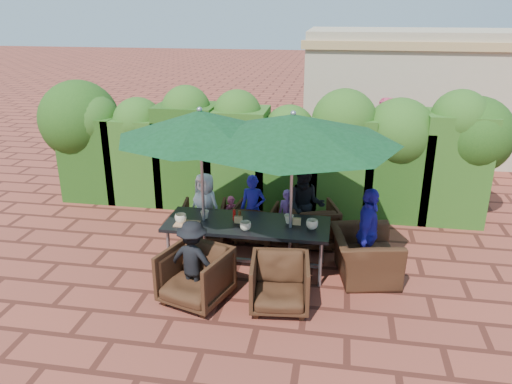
% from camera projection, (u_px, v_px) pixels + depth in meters
% --- Properties ---
extents(ground, '(80.00, 80.00, 0.00)m').
position_uv_depth(ground, '(240.00, 261.00, 7.86)').
color(ground, brown).
rests_on(ground, ground).
extents(dining_table, '(2.44, 0.90, 0.75)m').
position_uv_depth(dining_table, '(247.00, 227.00, 7.42)').
color(dining_table, black).
rests_on(dining_table, ground).
extents(umbrella_left, '(2.40, 2.40, 2.46)m').
position_uv_depth(umbrella_left, '(200.00, 124.00, 6.99)').
color(umbrella_left, gray).
rests_on(umbrella_left, ground).
extents(umbrella_right, '(2.97, 2.97, 2.46)m').
position_uv_depth(umbrella_right, '(293.00, 128.00, 6.74)').
color(umbrella_right, gray).
rests_on(umbrella_right, ground).
extents(chair_far_left, '(0.79, 0.75, 0.72)m').
position_uv_depth(chair_far_left, '(204.00, 219.00, 8.50)').
color(chair_far_left, black).
rests_on(chair_far_left, ground).
extents(chair_far_mid, '(0.74, 0.70, 0.70)m').
position_uv_depth(chair_far_mid, '(256.00, 220.00, 8.48)').
color(chair_far_mid, black).
rests_on(chair_far_mid, ground).
extents(chair_far_right, '(0.94, 0.91, 0.78)m').
position_uv_depth(chair_far_right, '(313.00, 223.00, 8.28)').
color(chair_far_right, black).
rests_on(chair_far_right, ground).
extents(chair_near_left, '(1.00, 0.97, 0.83)m').
position_uv_depth(chair_near_left, '(195.00, 273.00, 6.66)').
color(chair_near_left, black).
rests_on(chair_near_left, ground).
extents(chair_near_right, '(0.83, 0.78, 0.78)m').
position_uv_depth(chair_near_right, '(280.00, 281.00, 6.53)').
color(chair_near_right, black).
rests_on(chair_near_right, ground).
extents(chair_end_right, '(0.87, 1.16, 0.92)m').
position_uv_depth(chair_end_right, '(365.00, 248.00, 7.27)').
color(chair_end_right, black).
rests_on(chair_end_right, ground).
extents(adult_far_left, '(0.67, 0.54, 1.18)m').
position_uv_depth(adult_far_left, '(205.00, 207.00, 8.41)').
color(adult_far_left, white).
rests_on(adult_far_left, ground).
extents(adult_far_mid, '(0.43, 0.35, 1.17)m').
position_uv_depth(adult_far_mid, '(253.00, 209.00, 8.32)').
color(adult_far_mid, '#221EA2').
rests_on(adult_far_mid, ground).
extents(adult_far_right, '(0.67, 0.43, 1.34)m').
position_uv_depth(adult_far_right, '(305.00, 206.00, 8.22)').
color(adult_far_right, black).
rests_on(adult_far_right, ground).
extents(adult_near_left, '(0.77, 0.45, 1.12)m').
position_uv_depth(adult_near_left, '(193.00, 260.00, 6.70)').
color(adult_near_left, black).
rests_on(adult_near_left, ground).
extents(adult_end_right, '(0.53, 0.86, 1.37)m').
position_uv_depth(adult_end_right, '(368.00, 233.00, 7.20)').
color(adult_end_right, '#221EA2').
rests_on(adult_end_right, ground).
extents(child_left, '(0.31, 0.28, 0.75)m').
position_uv_depth(child_left, '(232.00, 217.00, 8.52)').
color(child_left, '#EF5483').
rests_on(child_left, ground).
extents(child_right, '(0.34, 0.28, 0.91)m').
position_uv_depth(child_right, '(287.00, 216.00, 8.38)').
color(child_right, '#7E4EAA').
rests_on(child_right, ground).
extents(pedestrian_a, '(1.49, 0.60, 1.56)m').
position_uv_depth(pedestrian_a, '(354.00, 147.00, 11.27)').
color(pedestrian_a, '#227F36').
rests_on(pedestrian_a, ground).
extents(pedestrian_b, '(1.04, 0.85, 1.87)m').
position_uv_depth(pedestrian_b, '(382.00, 139.00, 11.33)').
color(pedestrian_b, '#EF5483').
rests_on(pedestrian_b, ground).
extents(pedestrian_c, '(1.11, 0.90, 1.58)m').
position_uv_depth(pedestrian_c, '(425.00, 150.00, 10.97)').
color(pedestrian_c, gray).
rests_on(pedestrian_c, ground).
extents(cup_a, '(0.18, 0.18, 0.14)m').
position_uv_depth(cup_a, '(181.00, 218.00, 7.38)').
color(cup_a, beige).
rests_on(cup_a, dining_table).
extents(cup_b, '(0.13, 0.13, 0.12)m').
position_uv_depth(cup_b, '(205.00, 215.00, 7.54)').
color(cup_b, beige).
rests_on(cup_b, dining_table).
extents(cup_c, '(0.16, 0.16, 0.13)m').
position_uv_depth(cup_c, '(245.00, 226.00, 7.14)').
color(cup_c, beige).
rests_on(cup_c, dining_table).
extents(cup_d, '(0.14, 0.14, 0.13)m').
position_uv_depth(cup_d, '(289.00, 219.00, 7.37)').
color(cup_d, beige).
rests_on(cup_d, dining_table).
extents(cup_e, '(0.18, 0.18, 0.14)m').
position_uv_depth(cup_e, '(312.00, 224.00, 7.18)').
color(cup_e, beige).
rests_on(cup_e, dining_table).
extents(ketchup_bottle, '(0.04, 0.04, 0.17)m').
position_uv_depth(ketchup_bottle, '(234.00, 215.00, 7.46)').
color(ketchup_bottle, '#B20C0A').
rests_on(ketchup_bottle, dining_table).
extents(sauce_bottle, '(0.04, 0.04, 0.17)m').
position_uv_depth(sauce_bottle, '(240.00, 216.00, 7.42)').
color(sauce_bottle, '#4C230C').
rests_on(sauce_bottle, dining_table).
extents(serving_tray, '(0.35, 0.25, 0.02)m').
position_uv_depth(serving_tray, '(187.00, 224.00, 7.35)').
color(serving_tray, '#A77750').
rests_on(serving_tray, dining_table).
extents(number_block_left, '(0.12, 0.06, 0.10)m').
position_uv_depth(number_block_left, '(238.00, 220.00, 7.38)').
color(number_block_left, tan).
rests_on(number_block_left, dining_table).
extents(number_block_right, '(0.12, 0.06, 0.10)m').
position_uv_depth(number_block_right, '(297.00, 221.00, 7.32)').
color(number_block_right, tan).
rests_on(number_block_right, dining_table).
extents(hedge_wall, '(9.10, 1.60, 2.43)m').
position_uv_depth(hedge_wall, '(261.00, 143.00, 9.55)').
color(hedge_wall, '#15390F').
rests_on(hedge_wall, ground).
extents(building, '(6.20, 3.08, 3.20)m').
position_uv_depth(building, '(421.00, 93.00, 13.19)').
color(building, tan).
rests_on(building, ground).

